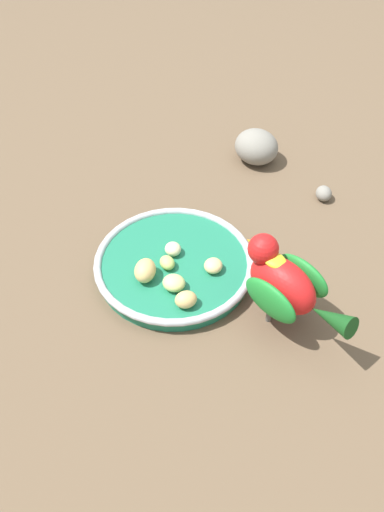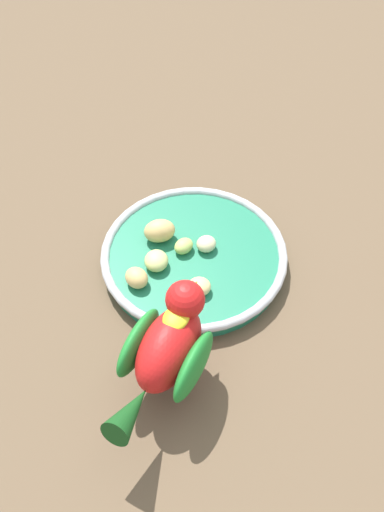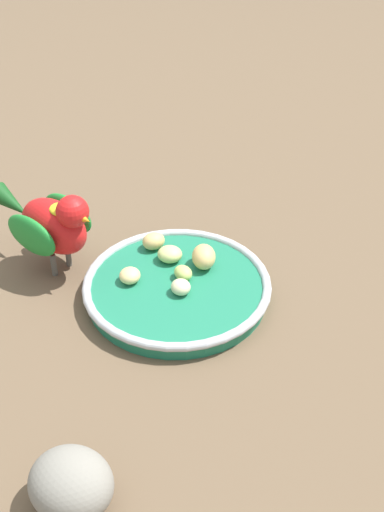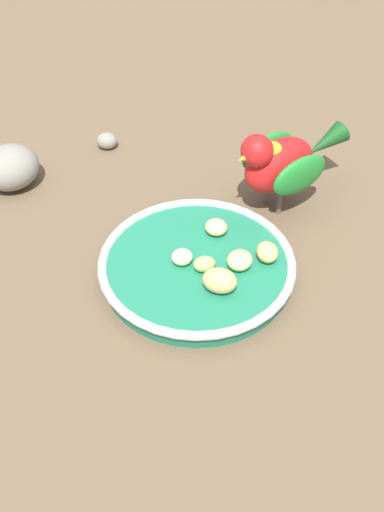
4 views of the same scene
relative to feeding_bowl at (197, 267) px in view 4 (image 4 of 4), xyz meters
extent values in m
plane|color=brown|center=(-0.01, -0.03, -0.01)|extent=(4.00, 4.00, 0.00)
cylinder|color=#1E7251|center=(0.00, 0.00, 0.00)|extent=(0.22, 0.22, 0.02)
torus|color=#B7BABF|center=(0.00, 0.00, 0.01)|extent=(0.23, 0.23, 0.01)
ellipsoid|color=tan|center=(0.04, 0.07, 0.02)|extent=(0.04, 0.04, 0.02)
ellipsoid|color=beige|center=(-0.01, -0.01, 0.02)|extent=(0.03, 0.03, 0.02)
ellipsoid|color=tan|center=(0.05, 0.00, 0.02)|extent=(0.05, 0.05, 0.03)
ellipsoid|color=#C6D17A|center=(0.03, 0.04, 0.02)|extent=(0.04, 0.04, 0.02)
ellipsoid|color=#E5C67F|center=(-0.03, 0.05, 0.02)|extent=(0.04, 0.04, 0.02)
ellipsoid|color=#B2CC66|center=(0.01, 0.00, 0.02)|extent=(0.03, 0.03, 0.02)
cylinder|color=#59544C|center=(-0.04, 0.15, 0.00)|extent=(0.01, 0.01, 0.03)
cylinder|color=#59544C|center=(-0.06, 0.15, 0.00)|extent=(0.01, 0.01, 0.03)
ellipsoid|color=red|center=(-0.05, 0.16, 0.05)|extent=(0.06, 0.10, 0.07)
ellipsoid|color=#1E7F2D|center=(-0.02, 0.17, 0.05)|extent=(0.02, 0.08, 0.05)
ellipsoid|color=#1E7F2D|center=(-0.08, 0.16, 0.05)|extent=(0.02, 0.08, 0.05)
cone|color=#144719|center=(-0.05, 0.24, 0.06)|extent=(0.03, 0.07, 0.04)
sphere|color=red|center=(-0.05, 0.12, 0.09)|extent=(0.04, 0.04, 0.04)
cone|color=orange|center=(-0.05, 0.10, 0.09)|extent=(0.02, 0.02, 0.01)
ellipsoid|color=yellow|center=(-0.05, 0.14, 0.08)|extent=(0.03, 0.03, 0.01)
ellipsoid|color=gray|center=(-0.29, -0.12, 0.02)|extent=(0.08, 0.09, 0.06)
ellipsoid|color=gray|center=(-0.29, 0.04, 0.00)|extent=(0.04, 0.04, 0.02)
camera|label=1|loc=(0.36, 0.45, 0.61)|focal=40.46mm
camera|label=2|loc=(-0.22, 0.43, 0.58)|focal=42.10mm
camera|label=3|loc=(-0.51, -0.44, 0.55)|focal=49.16mm
camera|label=4|loc=(0.48, -0.32, 0.57)|focal=47.97mm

